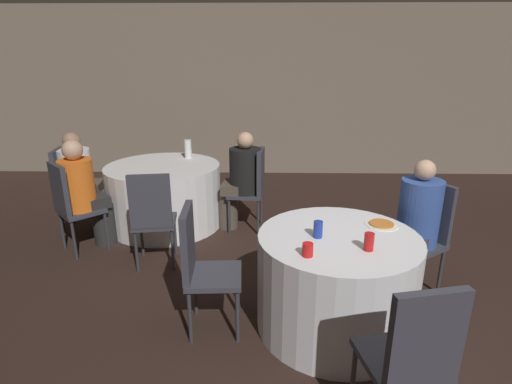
{
  "coord_description": "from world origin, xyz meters",
  "views": [
    {
      "loc": [
        -0.68,
        -2.55,
        1.97
      ],
      "look_at": [
        -0.75,
        0.77,
        0.86
      ],
      "focal_mm": 28.0,
      "sensor_mm": 36.0,
      "label": 1
    }
  ],
  "objects_px": {
    "chair_far_west": "(69,182)",
    "chair_far_east": "(254,183)",
    "table_near": "(336,282)",
    "chair_near_northeast": "(424,228)",
    "bottle_far": "(188,149)",
    "chair_far_southwest": "(70,201)",
    "chair_near_south": "(413,353)",
    "person_white_shirt": "(83,180)",
    "table_far": "(165,195)",
    "chair_far_south": "(152,213)",
    "soda_can_blue": "(318,229)",
    "chair_near_west": "(200,260)",
    "person_orange_shirt": "(86,194)",
    "person_black_shirt": "(240,180)",
    "person_blue_shirt": "(412,229)",
    "soda_can_red": "(369,242)",
    "pizza_plate_near": "(381,224)"
  },
  "relations": [
    {
      "from": "chair_far_south",
      "to": "person_orange_shirt",
      "type": "distance_m",
      "value": 0.93
    },
    {
      "from": "chair_far_south",
      "to": "person_white_shirt",
      "type": "distance_m",
      "value": 1.45
    },
    {
      "from": "person_black_shirt",
      "to": "person_blue_shirt",
      "type": "relative_size",
      "value": 0.99
    },
    {
      "from": "person_white_shirt",
      "to": "chair_far_east",
      "type": "bearing_deg",
      "value": 82.83
    },
    {
      "from": "chair_near_northeast",
      "to": "chair_far_south",
      "type": "height_order",
      "value": "same"
    },
    {
      "from": "chair_far_east",
      "to": "person_orange_shirt",
      "type": "xyz_separation_m",
      "value": [
        -1.76,
        -0.54,
        0.03
      ]
    },
    {
      "from": "table_far",
      "to": "chair_far_south",
      "type": "distance_m",
      "value": 1.12
    },
    {
      "from": "chair_far_east",
      "to": "pizza_plate_near",
      "type": "relative_size",
      "value": 3.97
    },
    {
      "from": "person_black_shirt",
      "to": "soda_can_blue",
      "type": "relative_size",
      "value": 9.66
    },
    {
      "from": "chair_far_west",
      "to": "soda_can_red",
      "type": "distance_m",
      "value": 3.63
    },
    {
      "from": "bottle_far",
      "to": "table_far",
      "type": "bearing_deg",
      "value": -122.97
    },
    {
      "from": "chair_far_west",
      "to": "chair_far_southwest",
      "type": "bearing_deg",
      "value": 18.67
    },
    {
      "from": "person_orange_shirt",
      "to": "soda_can_blue",
      "type": "relative_size",
      "value": 9.83
    },
    {
      "from": "chair_near_west",
      "to": "bottle_far",
      "type": "height_order",
      "value": "bottle_far"
    },
    {
      "from": "bottle_far",
      "to": "chair_near_northeast",
      "type": "bearing_deg",
      "value": -36.79
    },
    {
      "from": "soda_can_blue",
      "to": "bottle_far",
      "type": "distance_m",
      "value": 2.71
    },
    {
      "from": "chair_near_northeast",
      "to": "bottle_far",
      "type": "relative_size",
      "value": 4.17
    },
    {
      "from": "chair_far_south",
      "to": "chair_far_southwest",
      "type": "relative_size",
      "value": 1.0
    },
    {
      "from": "person_white_shirt",
      "to": "soda_can_blue",
      "type": "height_order",
      "value": "person_white_shirt"
    },
    {
      "from": "chair_near_south",
      "to": "person_white_shirt",
      "type": "bearing_deg",
      "value": 124.01
    },
    {
      "from": "person_black_shirt",
      "to": "soda_can_blue",
      "type": "distance_m",
      "value": 2.0
    },
    {
      "from": "table_near",
      "to": "chair_near_northeast",
      "type": "bearing_deg",
      "value": 33.76
    },
    {
      "from": "table_near",
      "to": "table_far",
      "type": "distance_m",
      "value": 2.62
    },
    {
      "from": "chair_near_west",
      "to": "soda_can_blue",
      "type": "distance_m",
      "value": 0.88
    },
    {
      "from": "person_blue_shirt",
      "to": "soda_can_blue",
      "type": "bearing_deg",
      "value": 86.04
    },
    {
      "from": "chair_near_west",
      "to": "chair_near_south",
      "type": "relative_size",
      "value": 1.0
    },
    {
      "from": "soda_can_red",
      "to": "soda_can_blue",
      "type": "relative_size",
      "value": 1.0
    },
    {
      "from": "person_white_shirt",
      "to": "soda_can_blue",
      "type": "xyz_separation_m",
      "value": [
        2.53,
        -1.85,
        0.21
      ]
    },
    {
      "from": "person_orange_shirt",
      "to": "chair_near_west",
      "type": "bearing_deg",
      "value": 1.65
    },
    {
      "from": "chair_far_southwest",
      "to": "person_orange_shirt",
      "type": "relative_size",
      "value": 0.82
    },
    {
      "from": "chair_near_south",
      "to": "chair_far_west",
      "type": "relative_size",
      "value": 1.0
    },
    {
      "from": "chair_far_east",
      "to": "bottle_far",
      "type": "distance_m",
      "value": 1.02
    },
    {
      "from": "chair_far_west",
      "to": "person_white_shirt",
      "type": "xyz_separation_m",
      "value": [
        0.16,
        0.02,
        0.03
      ]
    },
    {
      "from": "chair_near_northeast",
      "to": "soda_can_blue",
      "type": "height_order",
      "value": "chair_near_northeast"
    },
    {
      "from": "chair_far_west",
      "to": "chair_far_southwest",
      "type": "height_order",
      "value": "same"
    },
    {
      "from": "chair_far_west",
      "to": "soda_can_red",
      "type": "relative_size",
      "value": 8.03
    },
    {
      "from": "chair_near_south",
      "to": "person_white_shirt",
      "type": "relative_size",
      "value": 0.84
    },
    {
      "from": "soda_can_blue",
      "to": "chair_near_west",
      "type": "bearing_deg",
      "value": -177.91
    },
    {
      "from": "chair_far_east",
      "to": "person_orange_shirt",
      "type": "distance_m",
      "value": 1.84
    },
    {
      "from": "table_near",
      "to": "pizza_plate_near",
      "type": "bearing_deg",
      "value": 29.66
    },
    {
      "from": "chair_near_northeast",
      "to": "chair_far_east",
      "type": "bearing_deg",
      "value": 15.97
    },
    {
      "from": "chair_far_south",
      "to": "pizza_plate_near",
      "type": "xyz_separation_m",
      "value": [
        1.96,
        -0.66,
        0.19
      ]
    },
    {
      "from": "bottle_far",
      "to": "chair_near_south",
      "type": "bearing_deg",
      "value": -62.52
    },
    {
      "from": "table_far",
      "to": "pizza_plate_near",
      "type": "height_order",
      "value": "pizza_plate_near"
    },
    {
      "from": "chair_far_west",
      "to": "chair_far_east",
      "type": "xyz_separation_m",
      "value": [
        2.18,
        0.03,
        0.0
      ]
    },
    {
      "from": "chair_near_west",
      "to": "person_white_shirt",
      "type": "xyz_separation_m",
      "value": [
        -1.68,
        1.88,
        0.03
      ]
    },
    {
      "from": "table_near",
      "to": "chair_far_west",
      "type": "xyz_separation_m",
      "value": [
        -2.85,
        1.81,
        0.2
      ]
    },
    {
      "from": "chair_near_northeast",
      "to": "person_black_shirt",
      "type": "relative_size",
      "value": 0.83
    },
    {
      "from": "chair_near_south",
      "to": "pizza_plate_near",
      "type": "relative_size",
      "value": 3.97
    },
    {
      "from": "table_far",
      "to": "chair_far_south",
      "type": "relative_size",
      "value": 1.39
    }
  ]
}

